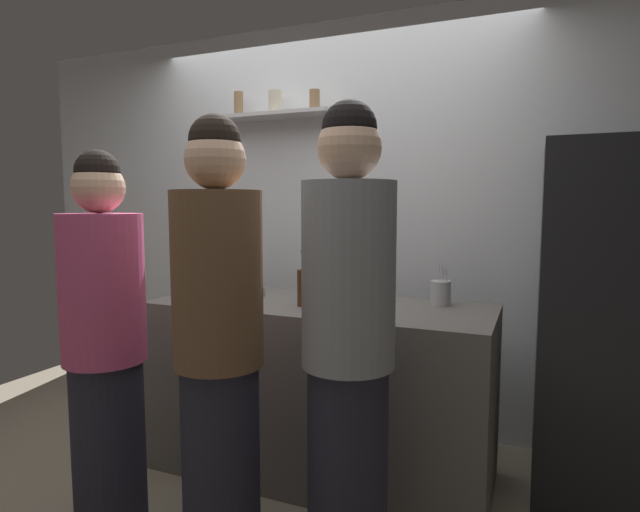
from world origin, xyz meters
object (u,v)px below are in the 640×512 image
water_bottle_plastic (328,274)px  person_grey_hoodie (348,351)px  wine_bottle_pale_glass (351,283)px  wine_bottle_amber_glass (304,285)px  utensil_holder (441,293)px  refrigerator (600,321)px  person_brown_jacket (219,351)px  baking_pan (228,293)px  person_pink_top (105,352)px

water_bottle_plastic → person_grey_hoodie: (0.48, -0.97, -0.13)m
wine_bottle_pale_glass → wine_bottle_amber_glass: size_ratio=0.96×
wine_bottle_amber_glass → water_bottle_plastic: 0.35m
utensil_holder → wine_bottle_pale_glass: 0.47m
refrigerator → person_brown_jacket: (-1.39, -1.20, 0.01)m
wine_bottle_pale_glass → water_bottle_plastic: (-0.20, 0.17, 0.01)m
refrigerator → baking_pan: 1.92m
wine_bottle_pale_glass → person_pink_top: size_ratio=0.17×
baking_pan → person_pink_top: size_ratio=0.21×
wine_bottle_amber_glass → person_brown_jacket: 0.77m
utensil_holder → water_bottle_plastic: (-0.65, 0.06, 0.05)m
person_pink_top → utensil_holder: bearing=147.0°
utensil_holder → water_bottle_plastic: 0.66m
water_bottle_plastic → person_pink_top: bearing=-116.7°
water_bottle_plastic → person_brown_jacket: size_ratio=0.15×
person_brown_jacket → person_pink_top: person_brown_jacket is taller
refrigerator → wine_bottle_pale_glass: (-1.19, -0.28, 0.16)m
utensil_holder → wine_bottle_pale_glass: wine_bottle_pale_glass is taller
baking_pan → water_bottle_plastic: bearing=32.1°
wine_bottle_pale_glass → person_grey_hoodie: person_grey_hoodie is taller
baking_pan → person_brown_jacket: 0.94m
person_brown_jacket → refrigerator: bearing=-116.0°
water_bottle_plastic → person_pink_top: size_ratio=0.16×
water_bottle_plastic → utensil_holder: bearing=-4.8°
wine_bottle_pale_glass → person_brown_jacket: 0.96m
refrigerator → wine_bottle_amber_glass: 1.46m
baking_pan → person_grey_hoodie: size_ratio=0.19×
refrigerator → person_grey_hoodie: size_ratio=0.96×
utensil_holder → person_brown_jacket: person_brown_jacket is taller
utensil_holder → person_grey_hoodie: bearing=-100.8°
utensil_holder → water_bottle_plastic: size_ratio=0.81×
water_bottle_plastic → wine_bottle_amber_glass: bearing=-88.1°
refrigerator → baking_pan: bearing=-167.8°
wine_bottle_pale_glass → water_bottle_plastic: 0.27m
utensil_holder → wine_bottle_amber_glass: 0.70m
baking_pan → water_bottle_plastic: (0.48, 0.30, 0.09)m
wine_bottle_pale_glass → person_grey_hoodie: 0.85m
baking_pan → person_grey_hoodie: person_grey_hoodie is taller
utensil_holder → wine_bottle_amber_glass: size_ratio=0.75×
utensil_holder → person_pink_top: bearing=-138.9°
baking_pan → wine_bottle_amber_glass: size_ratio=1.17×
wine_bottle_amber_glass → person_brown_jacket: size_ratio=0.16×
refrigerator → person_pink_top: refrigerator is taller
wine_bottle_pale_glass → wine_bottle_amber_glass: wine_bottle_amber_glass is taller
water_bottle_plastic → person_brown_jacket: person_brown_jacket is taller
refrigerator → wine_bottle_pale_glass: bearing=-166.9°
wine_bottle_pale_glass → utensil_holder: bearing=14.8°
wine_bottle_amber_glass → person_pink_top: 0.98m
utensil_holder → person_pink_top: (-1.21, -1.05, -0.16)m
wine_bottle_pale_glass → water_bottle_plastic: wine_bottle_pale_glass is taller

